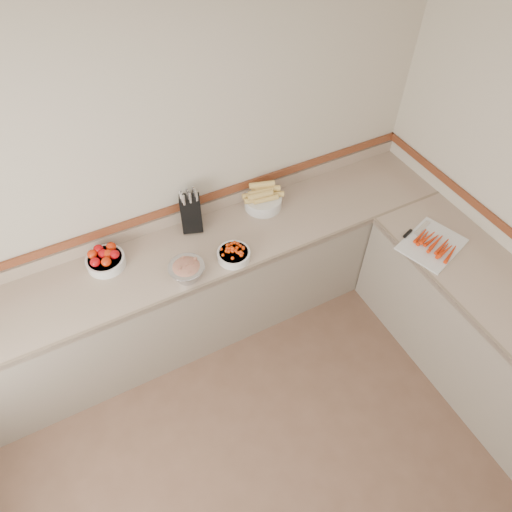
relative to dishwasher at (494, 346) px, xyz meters
name	(u,v)px	position (x,y,z in m)	size (l,w,h in m)	color
back_wall	(167,181)	(-1.69, 1.75, 0.87)	(4.00, 4.00, 0.00)	beige
counter_back	(197,289)	(-1.69, 1.43, 0.02)	(4.00, 0.65, 1.08)	tan
dishwasher	(494,346)	(0.00, 0.00, 0.00)	(0.63, 0.60, 0.84)	silver
knife_block	(191,213)	(-1.59, 1.65, 0.61)	(0.20, 0.21, 0.35)	black
tomato_bowl	(105,259)	(-2.25, 1.58, 0.53)	(0.27, 0.27, 0.13)	silver
cherry_tomato_bowl	(234,254)	(-1.45, 1.24, 0.51)	(0.23, 0.23, 0.13)	silver
corn_bowl	(263,199)	(-1.02, 1.61, 0.54)	(0.32, 0.29, 0.21)	silver
rhubarb_bowl	(187,270)	(-1.80, 1.22, 0.54)	(0.25, 0.25, 0.14)	#B2B2BA
cutting_board	(433,244)	(-0.14, 0.69, 0.49)	(0.53, 0.47, 0.06)	silver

